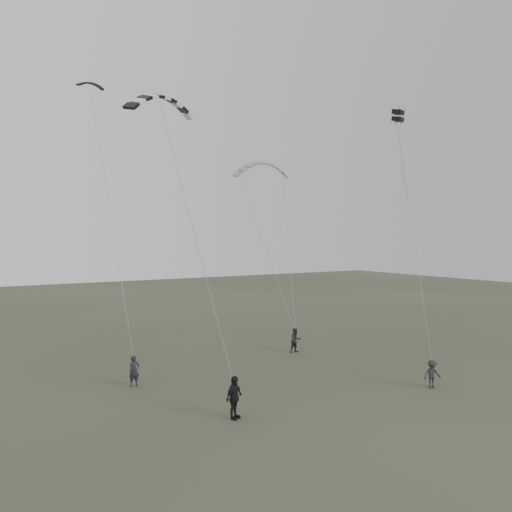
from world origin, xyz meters
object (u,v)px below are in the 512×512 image
flyer_center (234,397)px  flyer_left (134,371)px  flyer_right (296,340)px  kite_pale_large (262,163)px  kite_box (398,116)px  kite_striped (161,97)px  flyer_far (432,374)px  kite_dark_small (91,83)px

flyer_center → flyer_left: bearing=79.6°
flyer_right → kite_pale_large: kite_pale_large is taller
flyer_right → flyer_left: bearing=-169.8°
flyer_right → kite_box: 16.07m
flyer_right → kite_striped: 18.54m
flyer_left → kite_pale_large: (12.97, 7.89, 12.96)m
kite_box → flyer_right: bearing=105.8°
flyer_left → kite_striped: (0.31, -3.31, 13.59)m
kite_box → flyer_left: bearing=145.9°
flyer_far → kite_box: 15.84m
flyer_far → kite_box: size_ratio=2.13×
kite_dark_small → flyer_center: bearing=-82.4°
kite_box → kite_pale_large: bearing=82.6°
flyer_left → kite_pale_large: kite_pale_large is taller
kite_striped → kite_pale_large: bearing=34.0°
flyer_right → flyer_far: size_ratio=1.12×
kite_pale_large → flyer_left: bearing=-128.5°
kite_dark_small → kite_striped: size_ratio=0.45×
kite_pale_large → kite_striped: kite_striped is taller
flyer_left → flyer_center: flyer_center is taller
flyer_left → kite_dark_small: 16.39m
flyer_left → kite_box: bearing=-18.3°
flyer_left → kite_box: (15.91, -3.41, 14.68)m
kite_pale_large → kite_striped: (-12.66, -11.20, 0.62)m
kite_striped → flyer_left: bearing=87.9°
kite_striped → flyer_far: bearing=-29.5°
flyer_right → kite_dark_small: kite_dark_small is taller
flyer_right → flyer_center: bearing=-136.5°
flyer_far → kite_dark_small: kite_dark_small is taller
kite_striped → kite_box: size_ratio=4.79×
flyer_center → kite_box: (13.74, 3.49, 14.55)m
flyer_far → kite_dark_small: (-14.23, 12.45, 15.93)m
flyer_far → kite_pale_large: 20.93m
flyer_far → kite_dark_small: size_ratio=0.99×
flyer_far → kite_pale_large: (-0.14, 16.38, 13.03)m
flyer_right → kite_pale_large: size_ratio=0.38×
flyer_right → flyer_far: bearing=-81.5°
flyer_far → kite_pale_large: bearing=108.7°
flyer_far → kite_striped: (-12.80, 5.18, 13.65)m
flyer_center → kite_dark_small: (-3.29, 10.86, 15.74)m
flyer_center → kite_dark_small: size_ratio=1.24×
flyer_center → kite_pale_large: kite_pale_large is taller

